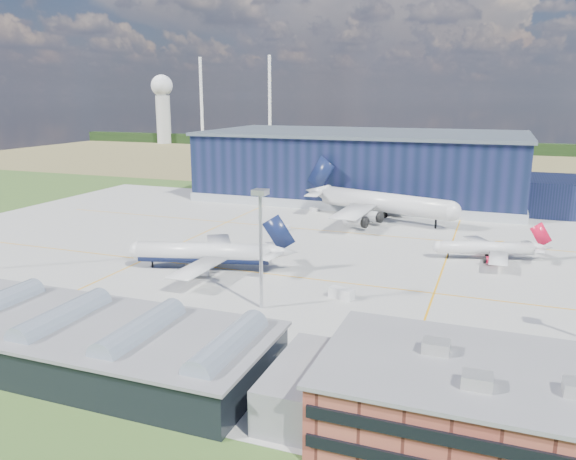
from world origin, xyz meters
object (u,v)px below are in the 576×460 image
object	(u,v)px
gse_van_a	(341,293)
car_b	(138,316)
hangar	(369,169)
car_a	(248,348)
gse_tug_a	(218,258)
light_mast_center	(261,230)
airliner_red	(487,241)
gse_tug_c	(502,245)
ops_building	(522,411)
airliner_widebody	(384,192)
gse_cart_a	(286,228)
gse_cart_b	(314,209)
airliner_navy	(204,242)

from	to	relation	value
gse_van_a	car_b	world-z (taller)	gse_van_a
hangar	car_a	size ratio (longest dim) A/B	45.08
hangar	gse_tug_a	xyz separation A→B (m)	(-15.21, -99.66, -10.89)
light_mast_center	airliner_red	size ratio (longest dim) A/B	0.79
airliner_red	car_b	xyz separation A→B (m)	(-57.97, -62.26, -4.10)
gse_tug_c	car_a	bearing A→B (deg)	-139.71
ops_building	airliner_widebody	size ratio (longest dim) A/B	0.80
gse_tug_c	car_b	distance (m)	97.24
light_mast_center	gse_cart_a	world-z (taller)	light_mast_center
ops_building	airliner_red	size ratio (longest dim) A/B	1.59
airliner_widebody	car_a	xyz separation A→B (m)	(-1.26, -103.00, -8.85)
airliner_red	gse_cart_b	xyz separation A→B (m)	(-58.39, 42.50, -4.07)
light_mast_center	gse_cart_b	bearing A→B (deg)	101.85
gse_cart_b	light_mast_center	bearing A→B (deg)	-126.33
gse_van_a	airliner_widebody	bearing A→B (deg)	20.17
gse_tug_a	gse_tug_c	world-z (taller)	gse_tug_c
ops_building	airliner_navy	bearing A→B (deg)	144.48
gse_tug_a	car_a	distance (m)	51.32
gse_tug_c	car_b	world-z (taller)	gse_tug_c
car_b	airliner_navy	bearing A→B (deg)	29.60
gse_tug_a	airliner_navy	bearing A→B (deg)	-120.13
ops_building	car_a	bearing A→B (deg)	163.14
gse_van_a	gse_tug_c	size ratio (longest dim) A/B	1.39
ops_building	gse_tug_c	xyz separation A→B (m)	(-2.18, 92.38, -4.00)
airliner_widebody	airliner_red	bearing A→B (deg)	-29.30
gse_tug_a	gse_cart_b	xyz separation A→B (m)	(3.09, 66.85, -0.06)
airliner_red	gse_tug_c	world-z (taller)	airliner_red
gse_tug_a	gse_van_a	size ratio (longest dim) A/B	0.70
light_mast_center	car_a	distance (m)	23.97
ops_building	gse_cart_b	distance (m)	137.98
airliner_navy	gse_tug_a	distance (m)	9.21
hangar	light_mast_center	bearing A→B (deg)	-86.70
ops_building	airliner_red	bearing A→B (deg)	94.27
gse_cart_b	car_b	bearing A→B (deg)	-137.96
gse_cart_b	gse_tug_c	bearing A→B (deg)	-73.67
hangar	light_mast_center	xyz separation A→B (m)	(7.19, -124.80, 3.82)
airliner_red	car_b	world-z (taller)	airliner_red
airliner_navy	airliner_widebody	distance (m)	73.02
ops_building	gse_tug_a	size ratio (longest dim) A/B	13.20
light_mast_center	airliner_navy	distance (m)	29.96
light_mast_center	car_b	xyz separation A→B (m)	(-18.89, -12.76, -14.80)
gse_cart_b	car_b	world-z (taller)	gse_cart_b
airliner_red	gse_van_a	world-z (taller)	airliner_red
hangar	gse_cart_b	distance (m)	36.65
airliner_widebody	car_b	distance (m)	101.42
ops_building	car_a	xyz separation A→B (m)	(-39.62, 12.00, -4.24)
car_b	car_a	bearing A→B (deg)	-78.79
airliner_widebody	gse_tug_c	world-z (taller)	airliner_widebody
gse_cart_a	hangar	bearing A→B (deg)	75.57
hangar	gse_cart_b	size ratio (longest dim) A/B	47.46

